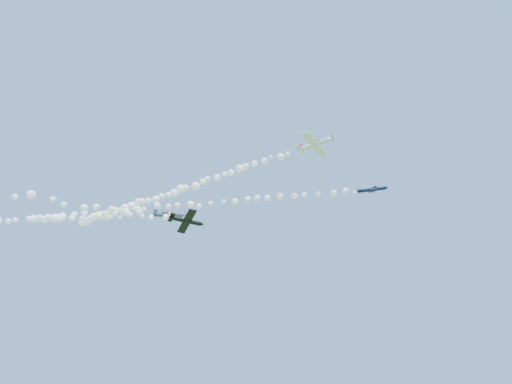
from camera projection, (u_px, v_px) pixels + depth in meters
The scene contains 7 objects.
plane_white at pixel (315, 145), 83.16m from camera, with size 7.94×8.26×2.19m.
smoke_trail_white at pixel (171, 193), 102.91m from camera, with size 72.79×8.58×3.28m, color white, non-canonical shape.
plane_navy at pixel (373, 189), 83.58m from camera, with size 6.24×6.40×2.08m.
smoke_trail_navy at pixel (184, 206), 90.51m from camera, with size 70.31×24.58×2.53m, color white, non-canonical shape.
plane_grey at pixel (169, 215), 93.20m from camera, with size 6.96×7.34×2.44m.
smoke_trail_grey at pixel (3, 219), 94.50m from camera, with size 62.45×33.30×3.25m, color white, non-canonical shape.
plane_black at pixel (187, 221), 71.88m from camera, with size 6.12×5.85×2.43m.
Camera 1 is at (38.51, -72.12, 10.67)m, focal length 30.00 mm.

